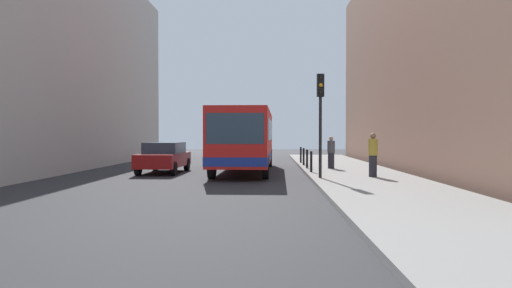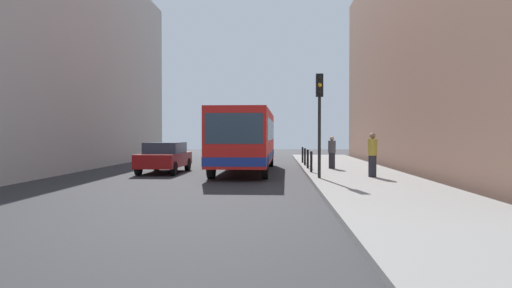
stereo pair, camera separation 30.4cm
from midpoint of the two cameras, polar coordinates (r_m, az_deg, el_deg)
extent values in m
plane|color=#2D2D30|center=(21.22, -2.98, -3.91)|extent=(80.00, 80.00, 0.00)
cube|color=gray|center=(21.47, 11.57, -3.67)|extent=(4.40, 40.00, 0.15)
cube|color=#BCB7AD|center=(28.67, -26.21, 9.71)|extent=(7.00, 32.00, 12.40)
cube|color=#936B56|center=(27.28, 23.06, 10.42)|extent=(7.00, 32.00, 12.62)
cube|color=red|center=(24.06, -1.65, 0.86)|extent=(2.72, 11.05, 2.50)
cube|color=navy|center=(24.08, -1.65, -1.40)|extent=(2.74, 11.07, 0.36)
cube|color=#2D3D4C|center=(18.60, -2.97, 1.85)|extent=(2.26, 0.11, 1.20)
cube|color=#2D3D4C|center=(24.56, -1.56, 1.68)|extent=(2.71, 9.45, 1.00)
cylinder|color=black|center=(20.15, 0.70, -2.75)|extent=(0.30, 1.01, 1.00)
cylinder|color=black|center=(20.36, -5.68, -2.72)|extent=(0.30, 1.01, 1.00)
cylinder|color=black|center=(27.93, 1.29, -1.67)|extent=(0.30, 1.01, 1.00)
cylinder|color=black|center=(28.08, -3.33, -1.66)|extent=(0.30, 1.01, 1.00)
cube|color=maroon|center=(23.81, -11.20, -1.84)|extent=(1.92, 4.45, 0.64)
cube|color=#2D3D4C|center=(23.93, -11.12, -0.43)|extent=(1.67, 2.51, 0.52)
cylinder|color=black|center=(22.18, -10.11, -2.88)|extent=(0.24, 0.65, 0.64)
cylinder|color=black|center=(22.61, -14.16, -2.82)|extent=(0.24, 0.65, 0.64)
cylinder|color=black|center=(25.10, -8.53, -2.41)|extent=(0.24, 0.65, 0.64)
cylinder|color=black|center=(25.49, -12.15, -2.37)|extent=(0.24, 0.65, 0.64)
cylinder|color=black|center=(19.14, 7.17, 0.78)|extent=(0.12, 0.12, 3.20)
cube|color=black|center=(19.24, 7.19, 6.90)|extent=(0.28, 0.24, 0.90)
sphere|color=black|center=(19.14, 7.23, 7.77)|extent=(0.16, 0.16, 0.16)
sphere|color=orange|center=(19.11, 7.22, 6.93)|extent=(0.16, 0.16, 0.16)
sphere|color=black|center=(19.08, 7.22, 6.10)|extent=(0.16, 0.16, 0.16)
cylinder|color=black|center=(22.14, 6.16, -2.09)|extent=(0.11, 0.11, 0.95)
cylinder|color=black|center=(24.60, 5.71, -1.76)|extent=(0.11, 0.11, 0.95)
cylinder|color=black|center=(27.06, 5.34, -1.50)|extent=(0.11, 0.11, 0.95)
cylinder|color=black|center=(29.53, 5.03, -1.28)|extent=(0.11, 0.11, 0.95)
cylinder|color=#26262D|center=(20.06, 13.24, -2.56)|extent=(0.32, 0.32, 0.87)
cylinder|color=gold|center=(20.02, 13.25, -0.36)|extent=(0.38, 0.38, 0.67)
sphere|color=#8C6647|center=(20.02, 13.26, 0.94)|extent=(0.24, 0.24, 0.24)
cylinder|color=#26262D|center=(24.60, 8.53, -1.95)|extent=(0.32, 0.32, 0.79)
cylinder|color=#4C4C51|center=(24.57, 8.54, -0.32)|extent=(0.38, 0.38, 0.61)
sphere|color=tan|center=(24.57, 8.54, 0.65)|extent=(0.22, 0.22, 0.22)
camera|label=1|loc=(0.15, -90.40, -0.01)|focal=33.80mm
camera|label=2|loc=(0.15, 89.60, 0.01)|focal=33.80mm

